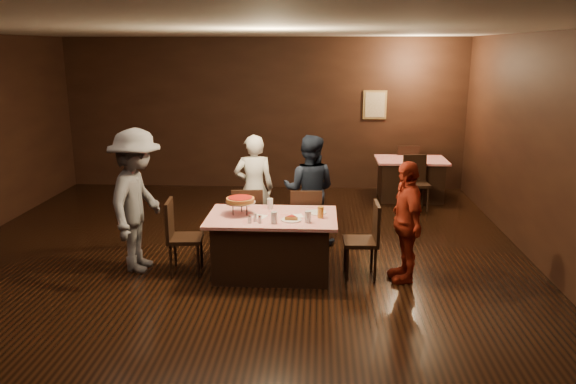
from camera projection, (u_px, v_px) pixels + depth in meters
The scene contains 23 objects.
room at pixel (219, 108), 6.25m from camera, with size 10.00×10.04×3.02m.
main_table at pixel (272, 245), 7.04m from camera, with size 1.60×1.00×0.77m, color #A30A0F.
back_table at pixel (410, 179), 10.59m from camera, with size 1.30×0.90×0.77m, color red.
chair_far_left at pixel (248, 220), 7.77m from camera, with size 0.42×0.42×0.95m, color black.
chair_far_right at pixel (306, 221), 7.73m from camera, with size 0.42×0.42×0.95m, color black.
chair_end_left at pixel (186, 237), 7.08m from camera, with size 0.42×0.42×0.95m, color black.
chair_end_right at pixel (360, 240), 6.96m from camera, with size 0.42×0.42×0.95m, color black.
chair_back_near at pixel (416, 183), 9.89m from camera, with size 0.42×0.42×0.95m, color black.
chair_back_far at pixel (406, 168), 11.14m from camera, with size 0.42×0.42×0.95m, color black.
diner_white_jacket at pixel (254, 188), 8.20m from camera, with size 0.58×0.38×1.59m, color silver.
diner_navy_hoodie at pixel (309, 190), 8.09m from camera, with size 0.78×0.61×1.60m, color black.
diner_grey_knit at pixel (137, 201), 7.09m from camera, with size 1.18×0.68×1.83m, color #5D5D62.
diner_red_shirt at pixel (406, 221), 6.79m from camera, with size 0.88×0.37×1.50m, color maroon.
pizza_stand at pixel (240, 200), 6.97m from camera, with size 0.38×0.38×0.22m.
plate_with_slice at pixel (291, 218), 6.75m from camera, with size 0.25×0.25×0.06m.
plate_empty at pixel (317, 212), 7.06m from camera, with size 0.25×0.25×0.01m, color white.
glass_front_left at pixel (274, 218), 6.64m from camera, with size 0.08×0.08×0.14m, color silver.
glass_front_right at pixel (308, 217), 6.66m from camera, with size 0.08×0.08×0.14m, color silver.
glass_amber at pixel (321, 212), 6.85m from camera, with size 0.08×0.08×0.14m, color #BF7F26.
glass_back at pixel (270, 204), 7.22m from camera, with size 0.08×0.08×0.14m, color silver.
condiments at pixel (255, 218), 6.67m from camera, with size 0.17×0.10×0.09m.
napkin_center at pixel (296, 216), 6.93m from camera, with size 0.16×0.16×0.01m, color white.
napkin_left at pixel (260, 217), 6.91m from camera, with size 0.16×0.16×0.01m, color white.
Camera 1 is at (1.13, -6.23, 2.79)m, focal length 35.00 mm.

